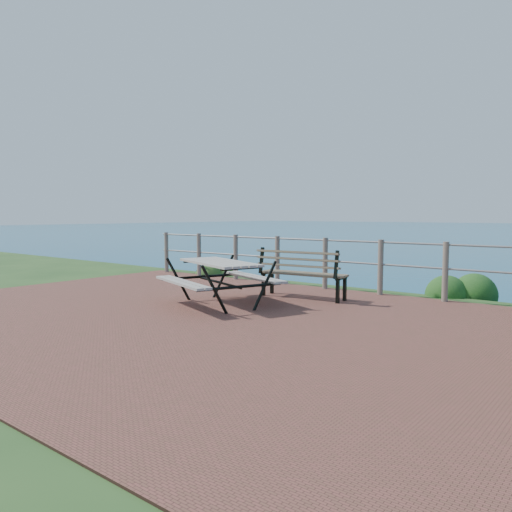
# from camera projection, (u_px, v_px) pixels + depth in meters

# --- Properties ---
(ground) EXTENTS (10.00, 7.00, 0.12)m
(ground) POSITION_uv_depth(u_px,v_px,m) (205.00, 317.00, 7.14)
(ground) COLOR brown
(ground) RESTS_ON ground
(safety_railing) EXTENTS (9.40, 0.10, 1.00)m
(safety_railing) POSITION_uv_depth(u_px,v_px,m) (325.00, 261.00, 9.71)
(safety_railing) COLOR #6B5B4C
(safety_railing) RESTS_ON ground
(picnic_table) EXTENTS (1.80, 1.37, 0.70)m
(picnic_table) POSITION_uv_depth(u_px,v_px,m) (219.00, 278.00, 8.00)
(picnic_table) COLOR gray
(picnic_table) RESTS_ON ground
(park_bench) EXTENTS (1.58, 0.53, 0.87)m
(park_bench) POSITION_uv_depth(u_px,v_px,m) (303.00, 266.00, 8.62)
(park_bench) COLOR brown
(park_bench) RESTS_ON ground
(shrub_lip_west) EXTENTS (0.79, 0.79, 0.53)m
(shrub_lip_west) POSITION_uv_depth(u_px,v_px,m) (216.00, 274.00, 12.26)
(shrub_lip_west) COLOR #28501E
(shrub_lip_west) RESTS_ON ground
(shrub_lip_east) EXTENTS (0.82, 0.82, 0.58)m
(shrub_lip_east) POSITION_uv_depth(u_px,v_px,m) (460.00, 296.00, 9.03)
(shrub_lip_east) COLOR #144317
(shrub_lip_east) RESTS_ON ground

